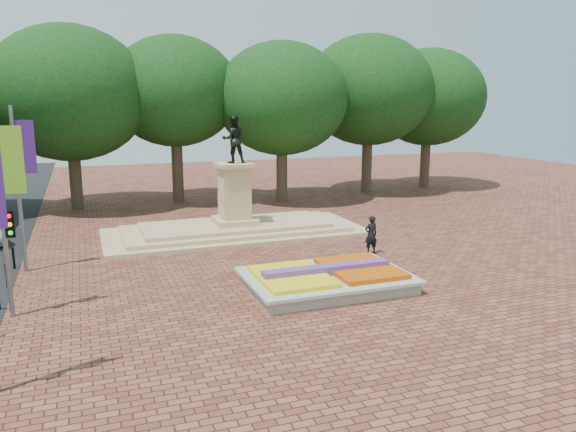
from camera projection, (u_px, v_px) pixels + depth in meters
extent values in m
plane|color=brown|center=(285.00, 276.00, 23.41)|extent=(90.00, 90.00, 0.00)
cube|color=gray|center=(327.00, 282.00, 21.87)|extent=(6.00, 4.00, 0.45)
cube|color=beige|center=(327.00, 276.00, 21.81)|extent=(6.30, 4.30, 0.12)
cube|color=#CE580B|center=(360.00, 269.00, 22.28)|extent=(2.60, 3.40, 0.22)
cube|color=yellow|center=(292.00, 277.00, 21.30)|extent=(2.60, 3.40, 0.18)
cube|color=#58399C|center=(327.00, 270.00, 21.77)|extent=(5.20, 0.55, 0.38)
cube|color=tan|center=(235.00, 232.00, 30.74)|extent=(14.00, 6.00, 0.20)
cube|color=tan|center=(235.00, 229.00, 30.70)|extent=(12.00, 5.00, 0.20)
cube|color=tan|center=(235.00, 225.00, 30.66)|extent=(10.00, 4.00, 0.20)
cube|color=tan|center=(235.00, 220.00, 30.61)|extent=(2.20, 2.20, 0.30)
cube|color=tan|center=(234.00, 192.00, 30.29)|extent=(1.50, 1.50, 2.80)
cube|color=tan|center=(234.00, 165.00, 29.99)|extent=(1.90, 1.90, 0.20)
imported|color=black|center=(233.00, 139.00, 29.72)|extent=(1.22, 0.95, 2.50)
cylinder|color=#3C2C21|center=(77.00, 181.00, 36.83)|extent=(0.80, 0.80, 4.00)
ellipsoid|color=black|center=(72.00, 108.00, 35.87)|extent=(8.80, 8.80, 7.48)
cylinder|color=#3C2C21|center=(184.00, 176.00, 39.20)|extent=(0.80, 0.80, 4.00)
ellipsoid|color=black|center=(181.00, 108.00, 38.25)|extent=(8.80, 8.80, 7.48)
cylinder|color=#3C2C21|center=(278.00, 172.00, 41.58)|extent=(0.80, 0.80, 4.00)
ellipsoid|color=black|center=(278.00, 107.00, 40.63)|extent=(8.80, 8.80, 7.48)
cylinder|color=#3C2C21|center=(362.00, 168.00, 43.95)|extent=(0.80, 0.80, 4.00)
ellipsoid|color=black|center=(364.00, 107.00, 43.00)|extent=(8.80, 8.80, 7.48)
cylinder|color=#3C2C21|center=(438.00, 164.00, 46.33)|extent=(0.80, 0.80, 4.00)
ellipsoid|color=black|center=(441.00, 106.00, 45.38)|extent=(8.80, 8.80, 7.48)
cylinder|color=slate|center=(2.00, 215.00, 18.32)|extent=(0.16, 0.16, 7.00)
cube|color=#7FBF26|center=(12.00, 160.00, 18.11)|extent=(0.70, 0.04, 2.20)
cylinder|color=slate|center=(18.00, 190.00, 23.38)|extent=(0.16, 0.16, 7.00)
cube|color=#481C77|center=(26.00, 147.00, 23.16)|extent=(0.70, 0.04, 2.20)
cube|color=black|center=(10.00, 224.00, 18.45)|extent=(0.28, 0.18, 0.90)
cylinder|color=black|center=(7.00, 276.00, 21.89)|extent=(0.10, 0.10, 0.90)
sphere|color=black|center=(6.00, 265.00, 21.80)|extent=(0.12, 0.12, 0.12)
cylinder|color=black|center=(14.00, 259.00, 24.28)|extent=(0.10, 0.10, 0.90)
sphere|color=black|center=(13.00, 248.00, 24.19)|extent=(0.12, 0.12, 0.12)
imported|color=black|center=(371.00, 235.00, 26.60)|extent=(0.71, 0.49, 1.86)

